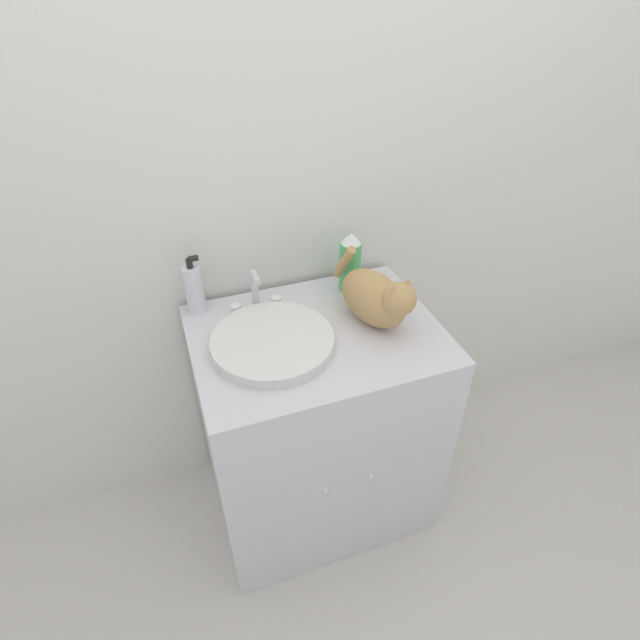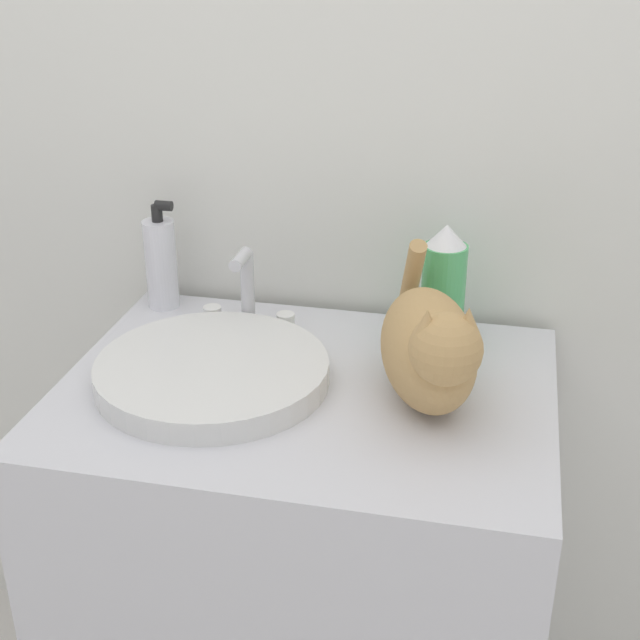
% 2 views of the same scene
% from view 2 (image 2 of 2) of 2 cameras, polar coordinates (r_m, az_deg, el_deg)
% --- Properties ---
extents(wall_back, '(6.00, 0.05, 2.50)m').
position_cam_2_polar(wall_back, '(1.56, 1.89, 14.73)').
color(wall_back, silver).
rests_on(wall_back, ground_plane).
extents(vanity_cabinet, '(0.77, 0.59, 0.85)m').
position_cam_2_polar(vanity_cabinet, '(1.64, -0.83, -17.28)').
color(vanity_cabinet, silver).
rests_on(vanity_cabinet, ground_plane).
extents(sink_basin, '(0.37, 0.37, 0.04)m').
position_cam_2_polar(sink_basin, '(1.40, -6.91, -3.32)').
color(sink_basin, silver).
rests_on(sink_basin, vanity_cabinet).
extents(faucet, '(0.17, 0.08, 0.15)m').
position_cam_2_polar(faucet, '(1.54, -4.70, 1.46)').
color(faucet, silver).
rests_on(faucet, vanity_cabinet).
extents(cat, '(0.21, 0.35, 0.21)m').
position_cam_2_polar(cat, '(1.31, 7.08, -1.77)').
color(cat, tan).
rests_on(cat, vanity_cabinet).
extents(soap_bottle, '(0.06, 0.06, 0.20)m').
position_cam_2_polar(soap_bottle, '(1.65, -10.14, 3.66)').
color(soap_bottle, silver).
rests_on(soap_bottle, vanity_cabinet).
extents(spray_bottle, '(0.07, 0.07, 0.21)m').
position_cam_2_polar(spray_bottle, '(1.49, 7.90, 2.11)').
color(spray_bottle, '#4CB266').
rests_on(spray_bottle, vanity_cabinet).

